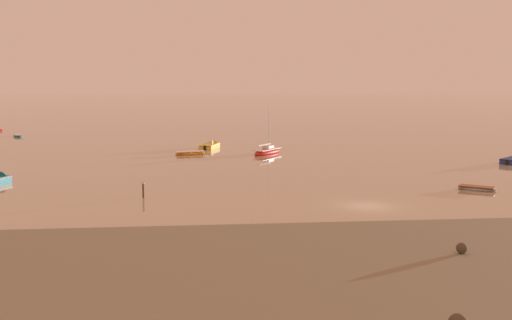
# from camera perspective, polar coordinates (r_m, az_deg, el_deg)

# --- Properties ---
(ground_plane) EXTENTS (800.00, 800.00, 0.00)m
(ground_plane) POSITION_cam_1_polar(r_m,az_deg,el_deg) (54.63, 10.29, -4.25)
(ground_plane) COLOR tan
(tidal_rock_right) EXTENTS (0.70, 0.70, 0.70)m
(tidal_rock_right) POSITION_cam_1_polar(r_m,az_deg,el_deg) (40.89, 18.59, -7.78)
(tidal_rock_right) COLOR #493A28
(tidal_rock_right) RESTS_ON mudflat_shore
(rowboat_moored_0) EXTENTS (4.76, 2.48, 0.72)m
(rowboat_moored_0) POSITION_cam_1_polar(r_m,az_deg,el_deg) (90.24, -6.12, 0.63)
(rowboat_moored_0) COLOR orange
(rowboat_moored_0) RESTS_ON ground
(rowboat_moored_1) EXTENTS (3.73, 3.23, 0.59)m
(rowboat_moored_1) POSITION_cam_1_polar(r_m,az_deg,el_deg) (65.16, 19.84, -2.52)
(rowboat_moored_1) COLOR gray
(rowboat_moored_1) RESTS_ON ground
(motorboat_moored_0) EXTENTS (3.74, 6.09, 1.98)m
(motorboat_moored_0) POSITION_cam_1_polar(r_m,az_deg,el_deg) (98.55, -4.20, 1.29)
(motorboat_moored_0) COLOR gold
(motorboat_moored_0) RESTS_ON ground
(rowboat_moored_2) EXTENTS (2.90, 3.79, 0.58)m
(rowboat_moored_2) POSITION_cam_1_polar(r_m,az_deg,el_deg) (125.80, -21.29, 2.11)
(rowboat_moored_2) COLOR #197084
(rowboat_moored_2) RESTS_ON ground
(sailboat_moored_0) EXTENTS (5.51, 6.43, 7.29)m
(sailboat_moored_0) POSITION_cam_1_polar(r_m,az_deg,el_deg) (90.75, 1.04, 0.79)
(sailboat_moored_0) COLOR red
(sailboat_moored_0) RESTS_ON ground
(mooring_post_near) EXTENTS (0.22, 0.22, 1.59)m
(mooring_post_near) POSITION_cam_1_polar(r_m,az_deg,el_deg) (58.34, -10.44, -2.81)
(mooring_post_near) COLOR #4A3323
(mooring_post_near) RESTS_ON ground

